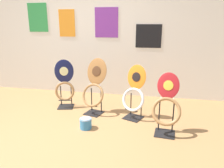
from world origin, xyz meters
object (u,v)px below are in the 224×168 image
Objects in this scene: toilet_seat_display_navy_moon at (65,85)px; toilet_seat_display_orange_sun at (134,94)px; toilet_seat_display_crimson_swirl at (167,107)px; paint_can at (86,123)px; toilet_seat_display_woodgrain at (95,87)px.

toilet_seat_display_orange_sun is at bearing -9.77° from toilet_seat_display_navy_moon.
toilet_seat_display_crimson_swirl is at bearing -42.01° from toilet_seat_display_orange_sun.
paint_can is (0.63, -0.75, -0.34)m from toilet_seat_display_navy_moon.
paint_can is at bearing -87.70° from toilet_seat_display_woodgrain.
toilet_seat_display_crimson_swirl is 0.67m from toilet_seat_display_orange_sun.
toilet_seat_display_crimson_swirl is 4.79× the size of paint_can.
toilet_seat_display_navy_moon is 1.04m from paint_can.
toilet_seat_display_woodgrain is at bearing 156.09° from toilet_seat_display_crimson_swirl.
toilet_seat_display_crimson_swirl is 0.91× the size of toilet_seat_display_woodgrain.
toilet_seat_display_woodgrain reaches higher than paint_can.
toilet_seat_display_woodgrain reaches higher than toilet_seat_display_crimson_swirl.
toilet_seat_display_crimson_swirl is at bearing -20.45° from toilet_seat_display_navy_moon.
toilet_seat_display_woodgrain reaches higher than toilet_seat_display_navy_moon.
toilet_seat_display_navy_moon is at bearing 166.70° from toilet_seat_display_woodgrain.
toilet_seat_display_navy_moon reaches higher than paint_can.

